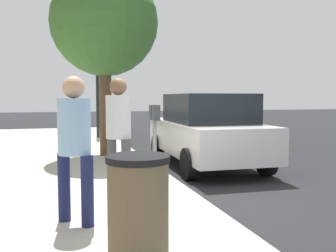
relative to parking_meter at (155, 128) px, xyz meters
name	(u,v)px	position (x,y,z in m)	size (l,w,h in m)	color
ground_plane	(199,204)	(-0.72, -0.53, -1.17)	(80.00, 80.00, 0.00)	#232326
parking_meter	(155,128)	(0.00, 0.00, 0.00)	(0.36, 0.12, 1.41)	gray
pedestrian_at_meter	(118,124)	(-0.18, 0.64, 0.09)	(0.51, 0.40, 1.84)	#47474C
pedestrian_bystander	(74,137)	(-1.54, 1.38, 0.04)	(0.44, 0.41, 1.79)	#191E4C
parked_sedan_near	(206,130)	(2.30, -1.88, -0.27)	(4.45, 2.07, 1.77)	silver
street_tree	(104,23)	(3.80, 0.37, 2.45)	(2.79, 2.79, 4.88)	brown
traffic_signal	(100,74)	(8.37, 0.03, 1.41)	(0.24, 0.44, 3.60)	black
trash_bin	(138,210)	(-2.84, 0.88, -0.51)	(0.59, 0.59, 1.01)	brown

